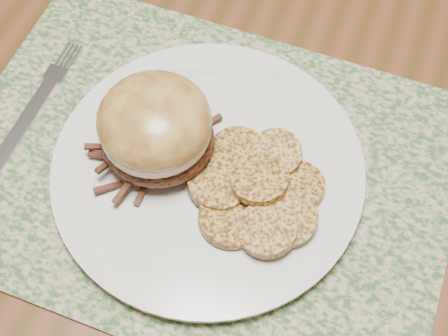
# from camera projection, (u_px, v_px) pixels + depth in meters

# --- Properties ---
(ground) EXTENTS (3.50, 3.50, 0.00)m
(ground) POSITION_uv_depth(u_px,v_px,m) (247.00, 298.00, 1.28)
(ground) COLOR brown
(ground) RESTS_ON ground
(dining_table) EXTENTS (1.50, 0.90, 0.75)m
(dining_table) POSITION_uv_depth(u_px,v_px,m) (266.00, 115.00, 0.69)
(dining_table) COLOR brown
(dining_table) RESTS_ON ground
(placemat) EXTENTS (0.45, 0.33, 0.00)m
(placemat) POSITION_uv_depth(u_px,v_px,m) (202.00, 169.00, 0.57)
(placemat) COLOR #345A2E
(placemat) RESTS_ON dining_table
(dinner_plate) EXTENTS (0.26, 0.26, 0.02)m
(dinner_plate) POSITION_uv_depth(u_px,v_px,m) (208.00, 170.00, 0.55)
(dinner_plate) COLOR silver
(dinner_plate) RESTS_ON placemat
(pork_sandwich) EXTENTS (0.10, 0.10, 0.08)m
(pork_sandwich) POSITION_uv_depth(u_px,v_px,m) (156.00, 128.00, 0.52)
(pork_sandwich) COLOR black
(pork_sandwich) RESTS_ON dinner_plate
(roasted_potatoes) EXTENTS (0.13, 0.14, 0.03)m
(roasted_potatoes) POSITION_uv_depth(u_px,v_px,m) (258.00, 191.00, 0.53)
(roasted_potatoes) COLOR #C18B39
(roasted_potatoes) RESTS_ON dinner_plate
(fork) EXTENTS (0.02, 0.17, 0.00)m
(fork) POSITION_uv_depth(u_px,v_px,m) (34.00, 108.00, 0.59)
(fork) COLOR silver
(fork) RESTS_ON placemat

